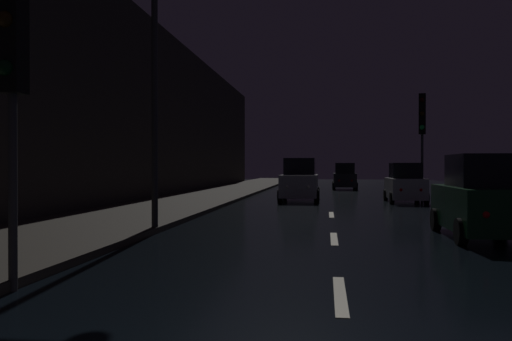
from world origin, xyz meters
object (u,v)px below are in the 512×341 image
(streetlamp_overhead, at_px, (172,35))
(car_parked_right_far, at_px, (405,184))
(car_parked_right_near, at_px, (483,200))
(car_distant_taillights, at_px, (345,177))
(car_approaching_headlights, at_px, (300,181))
(traffic_light_near_left, at_px, (11,47))
(traffic_light_far_right, at_px, (422,123))

(streetlamp_overhead, bearing_deg, car_parked_right_far, 59.40)
(streetlamp_overhead, xyz_separation_m, car_parked_right_near, (7.51, 0.11, -4.08))
(streetlamp_overhead, height_order, car_distant_taillights, streetlamp_overhead)
(car_approaching_headlights, distance_m, car_distant_taillights, 13.68)
(traffic_light_near_left, bearing_deg, car_distant_taillights, 169.02)
(traffic_light_far_right, height_order, car_distant_taillights, traffic_light_far_right)
(traffic_light_near_left, bearing_deg, traffic_light_far_right, 154.26)
(traffic_light_near_left, distance_m, streetlamp_overhead, 6.62)
(car_parked_right_near, bearing_deg, traffic_light_near_left, 129.60)
(car_parked_right_near, distance_m, car_distant_taillights, 26.83)
(car_parked_right_far, distance_m, car_distant_taillights, 14.33)
(traffic_light_near_left, height_order, car_approaching_headlights, traffic_light_near_left)
(streetlamp_overhead, height_order, car_parked_right_near, streetlamp_overhead)
(traffic_light_near_left, xyz_separation_m, car_parked_right_near, (7.85, 6.49, -2.39))
(car_approaching_headlights, bearing_deg, traffic_light_far_right, 84.40)
(car_approaching_headlights, xyz_separation_m, car_parked_right_near, (4.95, -13.30, -0.05))
(streetlamp_overhead, height_order, car_parked_right_far, streetlamp_overhead)
(traffic_light_far_right, bearing_deg, car_parked_right_near, 9.63)
(car_distant_taillights, bearing_deg, streetlamp_overhead, 169.06)
(car_parked_right_near, bearing_deg, streetlamp_overhead, 90.81)
(car_parked_right_far, bearing_deg, car_parked_right_near, -180.00)
(traffic_light_near_left, relative_size, streetlamp_overhead, 0.60)
(car_parked_right_far, height_order, car_distant_taillights, car_distant_taillights)
(traffic_light_near_left, relative_size, car_parked_right_near, 1.17)
(streetlamp_overhead, distance_m, car_distant_taillights, 27.63)
(streetlamp_overhead, relative_size, car_parked_right_far, 2.06)
(traffic_light_far_right, bearing_deg, car_parked_right_far, -66.03)
(car_parked_right_far, xyz_separation_m, car_parked_right_near, (0.00, -12.59, 0.06))
(traffic_light_far_right, relative_size, car_distant_taillights, 1.33)
(car_parked_right_near, bearing_deg, car_distant_taillights, 4.97)
(traffic_light_near_left, bearing_deg, car_parked_right_far, 156.10)
(traffic_light_near_left, bearing_deg, streetlamp_overhead, 175.40)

